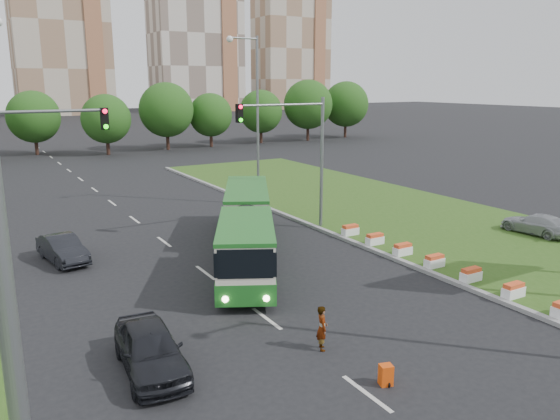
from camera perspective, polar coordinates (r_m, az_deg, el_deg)
ground at (r=22.80m, az=5.29°, el=-9.65°), size 360.00×360.00×0.00m
grass_median at (r=36.68m, az=14.59°, el=-1.06°), size 14.00×60.00×0.15m
median_kerb at (r=32.26m, az=5.77°, el=-2.61°), size 0.30×60.00×0.18m
lane_markings at (r=39.17m, az=-15.76°, el=-0.35°), size 0.20×100.00×0.01m
flower_planters at (r=26.70m, az=17.54°, el=-5.74°), size 1.10×15.90×0.60m
traffic_mast_median at (r=32.17m, az=2.03°, el=6.96°), size 5.76×0.32×8.00m
traffic_mast_left at (r=26.30m, az=-25.84°, el=4.27°), size 5.76×0.32×8.00m
street_lamps at (r=28.72m, az=-11.29°, el=7.28°), size 36.00×60.00×12.00m
tree_line at (r=75.52m, az=-13.31°, el=9.53°), size 120.00×8.00×9.00m
apartment_tower_ceast at (r=170.00m, az=-22.10°, el=17.70°), size 25.00×15.00×50.00m
apartment_tower_east at (r=180.67m, az=-8.83°, el=17.67°), size 27.00×15.00×47.00m
midrise_east at (r=196.20m, az=1.14°, el=16.42°), size 24.00×14.00×40.00m
articulated_bus at (r=28.28m, az=-4.18°, el=-1.77°), size 2.40×15.37×2.53m
car_left_near at (r=17.95m, az=-13.39°, el=-13.93°), size 2.15×4.55×1.50m
car_left_far at (r=29.60m, az=-21.77°, el=-3.79°), size 2.11×4.25×1.34m
car_median at (r=35.34m, az=25.21°, el=-1.32°), size 1.96×4.23×1.20m
pedestrian at (r=18.81m, az=4.42°, el=-12.19°), size 0.56×0.67×1.56m
shopping_trolley at (r=17.28m, az=11.00°, el=-16.57°), size 0.38×0.40×0.64m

